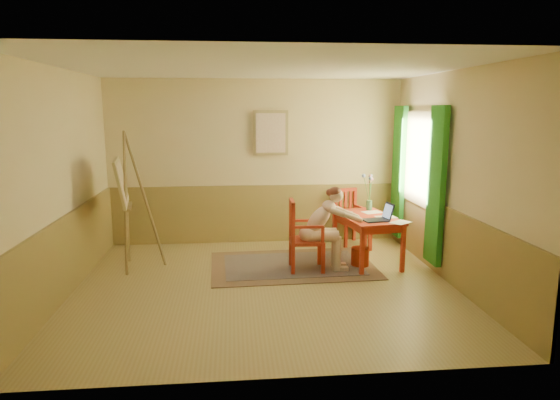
{
  "coord_description": "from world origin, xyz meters",
  "views": [
    {
      "loc": [
        -0.4,
        -6.11,
        2.3
      ],
      "look_at": [
        0.25,
        0.55,
        1.05
      ],
      "focal_mm": 31.36,
      "sensor_mm": 36.0,
      "label": 1
    }
  ],
  "objects": [
    {
      "name": "chair_back",
      "position": [
        1.58,
        1.95,
        0.47
      ],
      "size": [
        0.51,
        0.53,
        0.95
      ],
      "color": "red",
      "rests_on": "room"
    },
    {
      "name": "table",
      "position": [
        1.6,
        0.88,
        0.63
      ],
      "size": [
        0.89,
        1.29,
        0.72
      ],
      "color": "red",
      "rests_on": "room"
    },
    {
      "name": "chair_left",
      "position": [
        0.59,
        0.59,
        0.52
      ],
      "size": [
        0.49,
        0.47,
        1.03
      ],
      "color": "red",
      "rests_on": "room"
    },
    {
      "name": "wainscot",
      "position": [
        0.0,
        0.8,
        0.5
      ],
      "size": [
        5.0,
        4.5,
        1.0
      ],
      "color": "#9F8848",
      "rests_on": "room"
    },
    {
      "name": "wastebasket",
      "position": [
        1.46,
        0.7,
        0.14
      ],
      "size": [
        0.34,
        0.34,
        0.28
      ],
      "primitive_type": "cylinder",
      "rotation": [
        0.0,
        0.0,
        -0.39
      ],
      "color": "#B82D0E",
      "rests_on": "room"
    },
    {
      "name": "rug",
      "position": [
        0.46,
        0.82,
        0.01
      ],
      "size": [
        2.45,
        1.68,
        0.02
      ],
      "color": "#8C7251",
      "rests_on": "room"
    },
    {
      "name": "room",
      "position": [
        0.0,
        0.0,
        1.4
      ],
      "size": [
        5.04,
        4.54,
        2.84
      ],
      "color": "#A48F53",
      "rests_on": "ground"
    },
    {
      "name": "figure",
      "position": [
        0.89,
        0.57,
        0.67
      ],
      "size": [
        0.91,
        0.39,
        1.22
      ],
      "color": "beige",
      "rests_on": "room"
    },
    {
      "name": "papers",
      "position": [
        1.71,
        0.87,
        0.72
      ],
      "size": [
        1.03,
        1.08,
        0.0
      ],
      "color": "white",
      "rests_on": "table"
    },
    {
      "name": "window",
      "position": [
        2.42,
        1.1,
        1.35
      ],
      "size": [
        0.12,
        2.01,
        2.2
      ],
      "color": "white",
      "rests_on": "room"
    },
    {
      "name": "easel",
      "position": [
        -1.95,
        0.96,
        1.19
      ],
      "size": [
        0.73,
        0.9,
        2.01
      ],
      "color": "olive",
      "rests_on": "room"
    },
    {
      "name": "wall_portrait",
      "position": [
        0.25,
        2.2,
        1.9
      ],
      "size": [
        0.6,
        0.05,
        0.76
      ],
      "color": "#A18E55",
      "rests_on": "room"
    },
    {
      "name": "vase",
      "position": [
        1.75,
        1.34,
        0.98
      ],
      "size": [
        0.2,
        0.29,
        0.58
      ],
      "color": "#3F724C",
      "rests_on": "table"
    },
    {
      "name": "laptop",
      "position": [
        1.69,
        0.57,
        0.77
      ],
      "size": [
        0.45,
        0.32,
        0.25
      ],
      "color": "#1E2338",
      "rests_on": "table"
    }
  ]
}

